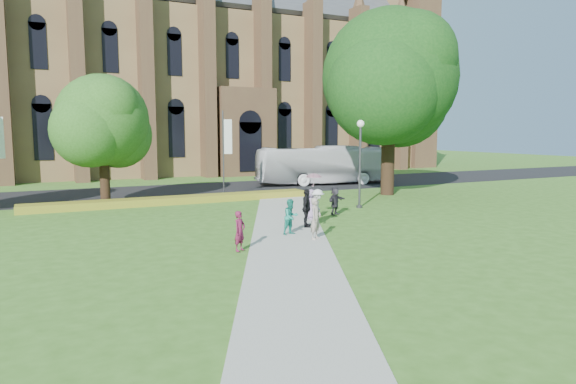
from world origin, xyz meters
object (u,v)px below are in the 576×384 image
large_tree (390,77)px  pedestrian_0 (240,231)px  streetlamp (360,153)px  tour_coach (324,165)px

large_tree → pedestrian_0: large_tree is taller
large_tree → pedestrian_0: size_ratio=8.64×
streetlamp → pedestrian_0: streetlamp is taller
tour_coach → pedestrian_0: 25.69m
streetlamp → large_tree: large_tree is taller
large_tree → tour_coach: 10.73m
streetlamp → tour_coach: bearing=68.2°
streetlamp → tour_coach: size_ratio=0.44×
streetlamp → tour_coach: 13.97m
streetlamp → pedestrian_0: 13.14m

